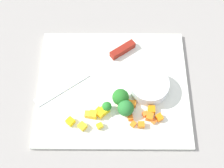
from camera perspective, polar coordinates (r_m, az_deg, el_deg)
ground_plane at (r=0.82m, az=0.00°, el=-0.69°), size 4.00×4.00×0.00m
cutting_board at (r=0.82m, az=0.00°, el=-0.51°), size 0.40×0.34×0.01m
prep_bowl at (r=0.79m, az=6.89°, el=-0.38°), size 0.10×0.10×0.04m
chef_knife at (r=0.84m, az=-1.36°, el=4.47°), size 0.27×0.20×0.02m
carrot_dice_0 at (r=0.78m, az=2.74°, el=-3.50°), size 0.01×0.01×0.01m
carrot_dice_1 at (r=0.77m, az=3.33°, el=-6.32°), size 0.01×0.02×0.01m
carrot_dice_2 at (r=0.78m, az=1.58°, el=-3.44°), size 0.03×0.03×0.02m
carrot_dice_3 at (r=0.77m, az=8.78°, el=-6.29°), size 0.02×0.02×0.01m
carrot_dice_4 at (r=0.76m, az=3.90°, el=-7.60°), size 0.02×0.02×0.01m
carrot_dice_5 at (r=0.77m, az=6.98°, el=-6.15°), size 0.02×0.02×0.02m
carrot_dice_6 at (r=0.77m, az=7.77°, el=-7.00°), size 0.02×0.02×0.01m
carrot_dice_7 at (r=0.77m, az=6.15°, el=-5.67°), size 0.02×0.02×0.01m
carrot_dice_8 at (r=0.77m, az=2.65°, el=-5.20°), size 0.01×0.02×0.02m
carrot_dice_9 at (r=0.78m, az=3.81°, el=-3.78°), size 0.02×0.02×0.01m
carrot_dice_10 at (r=0.76m, az=5.41°, el=-7.70°), size 0.02×0.01×0.02m
carrot_dice_11 at (r=0.78m, az=7.33°, el=-4.88°), size 0.02×0.02×0.02m
pepper_dice_0 at (r=0.76m, az=-5.74°, el=-7.96°), size 0.03×0.03×0.02m
pepper_dice_1 at (r=0.77m, az=-2.45°, el=-5.44°), size 0.03×0.03×0.02m
pepper_dice_2 at (r=0.77m, az=-8.02°, el=-7.05°), size 0.03×0.03×0.02m
pepper_dice_3 at (r=0.77m, az=-1.48°, el=-4.85°), size 0.03×0.03×0.02m
pepper_dice_4 at (r=0.77m, az=-3.70°, el=-5.79°), size 0.02×0.02×0.02m
pepper_dice_5 at (r=0.77m, az=-4.74°, el=-5.73°), size 0.02×0.02×0.01m
pepper_dice_6 at (r=0.76m, az=-2.49°, el=-7.91°), size 0.02×0.02×0.01m
broccoli_floret_0 at (r=0.76m, az=2.46°, el=-4.60°), size 0.04×0.04×0.04m
broccoli_floret_1 at (r=0.76m, az=-1.14°, el=-4.29°), size 0.02×0.02×0.03m
broccoli_floret_2 at (r=0.77m, az=1.50°, el=-2.50°), size 0.04×0.04×0.04m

